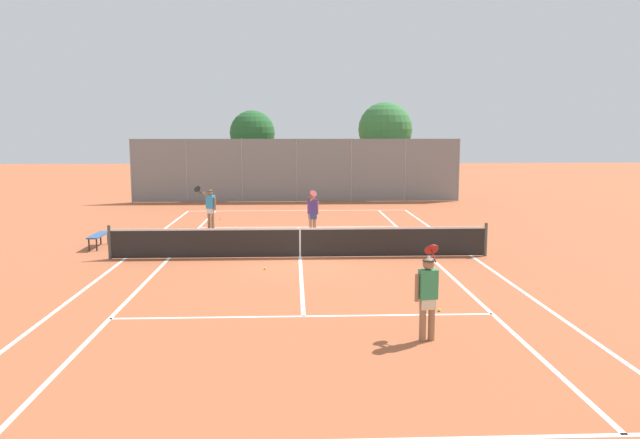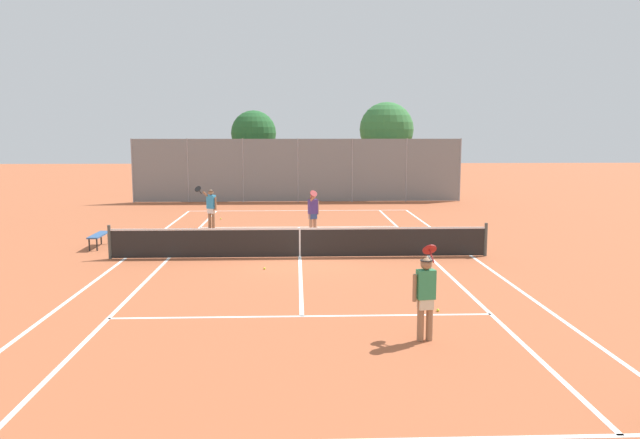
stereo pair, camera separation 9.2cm
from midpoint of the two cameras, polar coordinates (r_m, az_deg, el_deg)
The scene contains 15 objects.
ground_plane at distance 19.82m, azimuth -1.72°, elevation -3.48°, with size 120.00×120.00×0.00m, color #B25B38.
court_line_markings at distance 19.82m, azimuth -1.72°, elevation -3.47°, with size 11.10×23.90×0.01m.
tennis_net at distance 19.72m, azimuth -1.72°, elevation -2.03°, with size 12.00×0.10×1.07m.
player_near_side at distance 12.03m, azimuth 9.84°, elevation -6.64°, with size 0.59×0.80×1.77m.
player_far_left at distance 26.04m, azimuth -9.84°, elevation 1.23°, with size 0.88×0.66×1.77m.
player_far_right at distance 24.01m, azimuth -0.53°, elevation 0.78°, with size 0.43×0.90×1.77m.
loose_tennis_ball_0 at distance 18.14m, azimuth -4.96°, elevation -4.48°, with size 0.07×0.07×0.07m, color #D1DB33.
loose_tennis_ball_1 at distance 24.45m, azimuth -13.23°, elevation -1.42°, with size 0.07×0.07×0.07m, color #D1DB33.
loose_tennis_ball_2 at distance 14.19m, azimuth 10.91°, elevation -8.14°, with size 0.07×0.07×0.07m, color #D1DB33.
loose_tennis_ball_3 at distance 28.71m, azimuth -8.97°, elevation 0.07°, with size 0.07×0.07×0.07m, color #D1DB33.
loose_tennis_ball_4 at distance 23.68m, azimuth 1.68°, elevation -1.51°, with size 0.07×0.07×0.07m, color #D1DB33.
courtside_bench at distance 22.72m, azimuth -19.46°, elevation -1.41°, with size 0.36×1.50×0.47m.
back_fence at distance 35.47m, azimuth -1.96°, elevation 4.52°, with size 18.68×0.08×3.59m.
tree_behind_left at distance 37.91m, azimuth -6.09°, elevation 7.74°, with size 2.70×2.70×5.23m.
tree_behind_right at distance 38.67m, azimuth 6.21°, elevation 8.08°, with size 3.30×3.30×5.76m.
Camera 2 is at (-0.11, -19.42, 3.94)m, focal length 35.00 mm.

